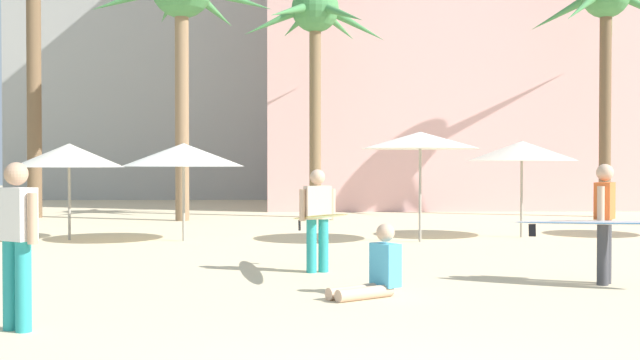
% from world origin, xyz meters
% --- Properties ---
extents(hotel_pink, '(22.77, 11.38, 16.67)m').
position_xyz_m(hotel_pink, '(9.41, 29.08, 8.33)').
color(hotel_pink, beige).
rests_on(hotel_pink, ground).
extents(palm_tree_far_left, '(4.73, 4.84, 8.04)m').
position_xyz_m(palm_tree_far_left, '(9.16, 20.66, 6.53)').
color(palm_tree_far_left, brown).
rests_on(palm_tree_far_left, ground).
extents(palm_tree_left, '(5.53, 5.05, 8.00)m').
position_xyz_m(palm_tree_left, '(-4.39, 19.24, 6.56)').
color(palm_tree_left, '#896B4C').
rests_on(palm_tree_left, ground).
extents(palm_tree_center, '(4.73, 4.47, 7.51)m').
position_xyz_m(palm_tree_center, '(-0.31, 20.69, 6.12)').
color(palm_tree_center, brown).
rests_on(palm_tree_center, ground).
extents(cafe_umbrella_0, '(2.46, 2.46, 2.18)m').
position_xyz_m(cafe_umbrella_0, '(-6.03, 13.17, 1.91)').
color(cafe_umbrella_0, gray).
rests_on(cafe_umbrella_0, ground).
extents(cafe_umbrella_1, '(2.57, 2.57, 2.26)m').
position_xyz_m(cafe_umbrella_1, '(4.37, 13.52, 2.02)').
color(cafe_umbrella_1, gray).
rests_on(cafe_umbrella_1, ground).
extents(cafe_umbrella_2, '(2.59, 2.59, 2.42)m').
position_xyz_m(cafe_umbrella_2, '(1.82, 12.48, 2.23)').
color(cafe_umbrella_2, gray).
rests_on(cafe_umbrella_2, ground).
extents(cafe_umbrella_3, '(2.72, 2.72, 2.18)m').
position_xyz_m(cafe_umbrella_3, '(-3.41, 12.85, 1.92)').
color(cafe_umbrella_3, gray).
rests_on(cafe_umbrella_3, ground).
extents(person_near_right, '(1.02, 2.94, 1.63)m').
position_xyz_m(person_near_right, '(-0.55, 7.59, 0.89)').
color(person_near_right, teal).
rests_on(person_near_right, ground).
extents(person_far_right, '(2.60, 1.46, 1.71)m').
position_xyz_m(person_far_right, '(3.50, 6.24, 0.92)').
color(person_far_right, '#3D3D42').
rests_on(person_far_right, ground).
extents(person_mid_right, '(0.56, 0.41, 1.73)m').
position_xyz_m(person_mid_right, '(-3.72, 3.44, 0.95)').
color(person_mid_right, teal).
rests_on(person_mid_right, ground).
extents(person_near_left, '(1.00, 0.84, 0.94)m').
position_xyz_m(person_near_left, '(0.14, 5.41, 0.32)').
color(person_near_left, '#D1A889').
rests_on(person_near_left, ground).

